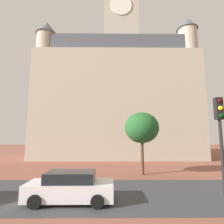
# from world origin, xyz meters

# --- Properties ---
(ground_plane) EXTENTS (120.00, 120.00, 0.00)m
(ground_plane) POSITION_xyz_m (0.00, 10.00, 0.00)
(ground_plane) COLOR brown
(street_asphalt_strip) EXTENTS (120.00, 6.47, 0.00)m
(street_asphalt_strip) POSITION_xyz_m (0.00, 7.70, 0.00)
(street_asphalt_strip) COLOR #38383D
(street_asphalt_strip) RESTS_ON ground_plane
(landmark_building) EXTENTS (25.04, 10.33, 32.70)m
(landmark_building) POSITION_xyz_m (1.43, 25.87, 10.35)
(landmark_building) COLOR #B2A893
(landmark_building) RESTS_ON ground_plane
(car_white) EXTENTS (4.43, 1.92, 1.52)m
(car_white) POSITION_xyz_m (-1.82, 6.27, 0.73)
(car_white) COLOR silver
(car_white) RESTS_ON ground_plane
(traffic_light_pole) EXTENTS (0.28, 0.34, 4.90)m
(traffic_light_pole) POSITION_xyz_m (4.62, 3.70, 3.41)
(traffic_light_pole) COLOR black
(traffic_light_pole) RESTS_ON ground_plane
(tree_curb_far) EXTENTS (3.06, 3.06, 5.48)m
(tree_curb_far) POSITION_xyz_m (3.07, 12.78, 4.08)
(tree_curb_far) COLOR #4C3823
(tree_curb_far) RESTS_ON ground_plane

